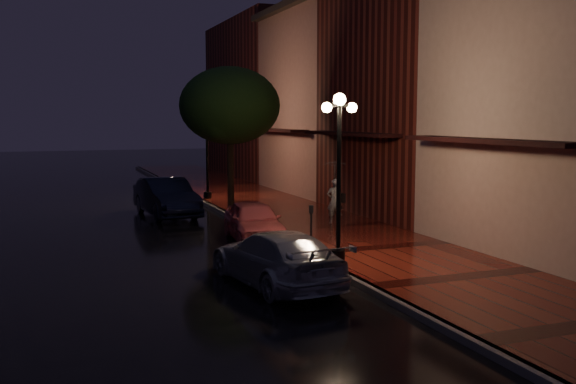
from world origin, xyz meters
name	(u,v)px	position (x,y,z in m)	size (l,w,h in m)	color
ground	(263,235)	(0.00, 0.00, 0.00)	(120.00, 120.00, 0.00)	black
sidewalk	(326,229)	(2.25, 0.00, 0.07)	(4.50, 60.00, 0.15)	#4B120D
curb	(263,233)	(0.00, 0.00, 0.07)	(0.25, 60.00, 0.15)	#595451
storefront_near	(575,103)	(7.00, -6.00, 4.25)	(5.00, 8.00, 8.50)	gray
storefront_mid	(417,75)	(7.00, 2.00, 5.50)	(5.00, 8.00, 11.00)	#511914
storefront_far	(331,105)	(7.00, 10.00, 4.50)	(5.00, 8.00, 9.00)	#8C5951
storefront_extra	(266,100)	(7.00, 20.00, 5.00)	(5.00, 12.00, 10.00)	#511914
streetlamp_near	(339,167)	(0.35, -5.00, 2.60)	(0.96, 0.36, 4.31)	black
streetlamp_far	(207,145)	(0.35, 9.00, 2.60)	(0.96, 0.36, 4.31)	black
street_tree	(230,108)	(0.61, 5.99, 4.24)	(4.16, 4.16, 5.80)	black
pink_car	(254,221)	(-0.60, -0.87, 0.64)	(1.50, 3.73, 1.27)	#C55154
navy_car	(166,197)	(-2.23, 5.25, 0.75)	(1.59, 4.56, 1.50)	black
silver_car	(276,258)	(-1.76, -6.11, 0.64)	(1.78, 4.39, 1.27)	#96959C
woman_with_umbrella	(335,182)	(2.83, 0.51, 1.61)	(0.92, 0.94, 2.21)	silver
parking_meter	(311,224)	(0.15, -3.68, 0.94)	(0.14, 0.13, 1.31)	black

